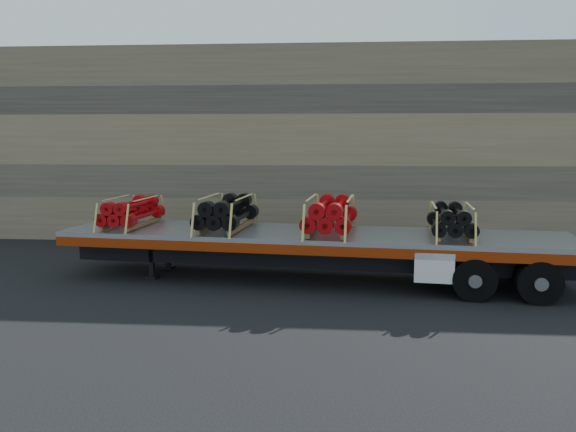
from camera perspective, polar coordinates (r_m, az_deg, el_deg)
name	(u,v)px	position (r m, az deg, el deg)	size (l,w,h in m)	color
ground	(284,278)	(15.36, -0.40, -6.30)	(120.00, 120.00, 0.00)	black
rock_wall	(298,145)	(21.37, 1.06, 7.25)	(44.00, 3.00, 7.00)	#7A6B54
trailer	(312,256)	(14.93, 2.45, -4.11)	(13.28, 2.55, 1.33)	#A4A6AB
bundle_front	(132,213)	(16.25, -15.60, 0.33)	(1.07, 2.15, 0.76)	#AB090D
bundle_midfront	(227,214)	(15.24, -6.24, 0.25)	(1.20, 2.40, 0.85)	black
bundle_midrear	(330,216)	(14.68, 4.34, 0.03)	(1.24, 2.47, 0.88)	#AB090D
bundle_rear	(451,221)	(14.68, 16.24, -0.51)	(1.06, 2.13, 0.75)	black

